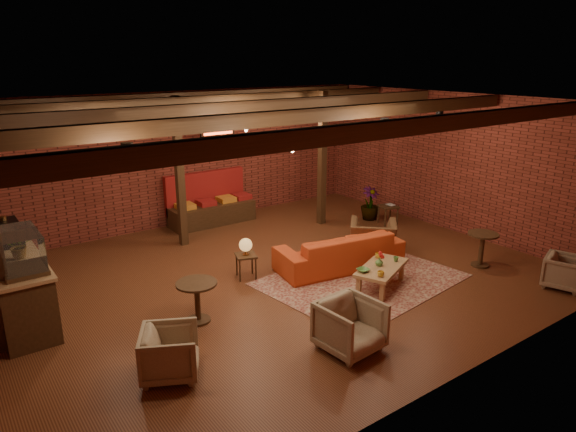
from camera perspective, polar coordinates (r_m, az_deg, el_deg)
floor at (r=9.70m, az=-1.74°, el=-6.78°), size 10.00×10.00×0.00m
ceiling at (r=8.89m, az=-1.93°, el=12.41°), size 10.00×8.00×0.02m
wall_back at (r=12.61m, az=-12.08°, el=6.15°), size 10.00×0.02×3.20m
wall_front at (r=6.41m, az=18.61°, el=-5.25°), size 10.00×0.02×3.20m
wall_right at (r=12.58m, az=17.55°, el=5.71°), size 0.02×8.00×3.20m
ceiling_beams at (r=8.90m, az=-1.92°, el=11.64°), size 9.80×6.40×0.22m
ceiling_pipe at (r=10.28m, az=-6.97°, el=11.01°), size 9.60×0.12×0.12m
post_left at (r=11.11m, az=-11.96°, el=4.69°), size 0.16×0.16×3.20m
post_right at (r=12.36m, az=3.82°, el=6.28°), size 0.16×0.16×3.20m
service_counter at (r=8.98m, az=-28.08°, el=-5.43°), size 0.80×2.50×1.60m
plant_counter at (r=9.04m, az=-28.02°, el=-2.43°), size 0.35×0.39×0.30m
banquette at (r=12.71m, az=-8.47°, el=1.34°), size 2.10×0.70×1.00m
service_sign at (r=11.94m, az=-7.86°, el=9.42°), size 0.86×0.06×0.30m
ceiling_spotlights at (r=8.92m, az=-1.91°, el=10.24°), size 6.40×4.40×0.28m
rug at (r=9.67m, az=8.14°, el=-7.00°), size 3.70×3.01×0.01m
sofa at (r=10.02m, az=5.72°, el=-3.83°), size 2.59×1.35×0.72m
coffee_table at (r=9.26m, az=10.27°, el=-5.78°), size 1.34×1.03×0.66m
side_table_lamp at (r=9.48m, az=-4.72°, el=-3.56°), size 0.47×0.47×0.78m
round_table_left at (r=8.11m, az=-10.07°, el=-8.65°), size 0.63×0.63×0.66m
armchair_a at (r=6.95m, az=-12.99°, el=-14.36°), size 0.91×0.93×0.73m
armchair_b at (r=7.33m, az=6.94°, el=-11.82°), size 0.84×0.80×0.81m
armchair_right at (r=11.05m, az=9.44°, el=-1.62°), size 1.12×1.11×0.83m
side_table_book at (r=12.79m, az=11.09°, el=0.99°), size 0.52×0.52×0.49m
round_table_right at (r=10.72m, az=20.76°, el=-2.95°), size 0.58×0.58×0.68m
armchair_far at (r=10.39m, az=28.37°, el=-5.35°), size 0.79×0.77×0.65m
plant_tall at (r=12.88m, az=9.28°, el=4.94°), size 1.42×1.42×2.50m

